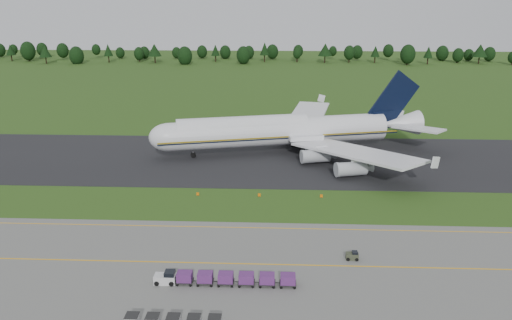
{
  "coord_description": "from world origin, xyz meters",
  "views": [
    {
      "loc": [
        6.86,
        -85.59,
        36.13
      ],
      "look_at": [
        3.06,
        2.0,
        8.08
      ],
      "focal_mm": 35.0,
      "sensor_mm": 36.0,
      "label": 1
    }
  ],
  "objects_px": {
    "baggage_train": "(223,278)",
    "utility_cart": "(352,256)",
    "edge_markers": "(259,195)",
    "aircraft": "(285,130)"
  },
  "relations": [
    {
      "from": "aircraft",
      "to": "baggage_train",
      "type": "relative_size",
      "value": 3.69
    },
    {
      "from": "aircraft",
      "to": "utility_cart",
      "type": "height_order",
      "value": "aircraft"
    },
    {
      "from": "aircraft",
      "to": "baggage_train",
      "type": "xyz_separation_m",
      "value": [
        -8.78,
        -61.7,
        -4.64
      ]
    },
    {
      "from": "baggage_train",
      "to": "utility_cart",
      "type": "relative_size",
      "value": 10.43
    },
    {
      "from": "baggage_train",
      "to": "utility_cart",
      "type": "bearing_deg",
      "value": 22.62
    },
    {
      "from": "baggage_train",
      "to": "edge_markers",
      "type": "bearing_deg",
      "value": 83.45
    },
    {
      "from": "aircraft",
      "to": "utility_cart",
      "type": "relative_size",
      "value": 38.52
    },
    {
      "from": "aircraft",
      "to": "edge_markers",
      "type": "height_order",
      "value": "aircraft"
    },
    {
      "from": "aircraft",
      "to": "edge_markers",
      "type": "bearing_deg",
      "value": -99.72
    },
    {
      "from": "edge_markers",
      "to": "aircraft",
      "type": "bearing_deg",
      "value": 80.28
    }
  ]
}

